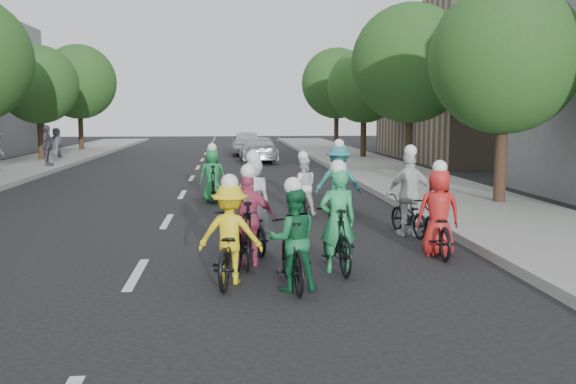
{
  "coord_description": "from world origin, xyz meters",
  "views": [
    {
      "loc": [
        1.5,
        -10.12,
        2.56
      ],
      "look_at": [
        2.63,
        2.35,
        1.0
      ],
      "focal_mm": 40.0,
      "sensor_mm": 36.0,
      "label": 1
    }
  ],
  "objects": [
    {
      "name": "cyclist_9",
      "position": [
        1.0,
        8.2,
        0.64
      ],
      "size": [
        0.78,
        1.83,
        1.69
      ],
      "rotation": [
        0.0,
        0.0,
        3.21
      ],
      "color": "black",
      "rests_on": "ground"
    },
    {
      "name": "ground",
      "position": [
        0.0,
        0.0,
        0.0
      ],
      "size": [
        120.0,
        120.0,
        0.0
      ],
      "primitive_type": "plane",
      "color": "black",
      "rests_on": "ground"
    },
    {
      "name": "tree_r_3",
      "position": [
        8.8,
        33.6,
        4.52
      ],
      "size": [
        4.8,
        4.8,
        6.93
      ],
      "color": "black",
      "rests_on": "ground"
    },
    {
      "name": "bldg_se",
      "position": [
        16.0,
        24.0,
        4.0
      ],
      "size": [
        10.0,
        14.0,
        8.0
      ],
      "primitive_type": "cube",
      "color": "gray",
      "rests_on": "ground"
    },
    {
      "name": "cyclist_3",
      "position": [
        1.8,
        0.51,
        0.65
      ],
      "size": [
        0.93,
        1.89,
        1.72
      ],
      "rotation": [
        0.0,
        0.0,
        3.1
      ],
      "color": "black",
      "rests_on": "ground"
    },
    {
      "name": "tree_l_4",
      "position": [
        -8.2,
        24.0,
        3.96
      ],
      "size": [
        4.0,
        4.0,
        5.97
      ],
      "color": "black",
      "rests_on": "ground"
    },
    {
      "name": "cyclist_8",
      "position": [
        5.2,
        2.81,
        0.67
      ],
      "size": [
        1.09,
        1.66,
        1.9
      ],
      "rotation": [
        0.0,
        0.0,
        3.33
      ],
      "color": "black",
      "rests_on": "ground"
    },
    {
      "name": "tree_r_0",
      "position": [
        8.8,
        6.6,
        3.96
      ],
      "size": [
        4.0,
        4.0,
        5.97
      ],
      "color": "black",
      "rests_on": "ground"
    },
    {
      "name": "tree_l_5",
      "position": [
        -8.2,
        33.0,
        4.52
      ],
      "size": [
        4.8,
        4.8,
        6.93
      ],
      "color": "black",
      "rests_on": "ground"
    },
    {
      "name": "tree_r_2",
      "position": [
        8.8,
        24.6,
        3.96
      ],
      "size": [
        4.0,
        4.0,
        5.97
      ],
      "color": "black",
      "rests_on": "ground"
    },
    {
      "name": "follow_car_trail",
      "position": [
        2.51,
        28.66,
        0.74
      ],
      "size": [
        1.79,
        4.37,
        1.48
      ],
      "primitive_type": "imported",
      "rotation": [
        0.0,
        0.0,
        3.15
      ],
      "color": "silver",
      "rests_on": "ground"
    },
    {
      "name": "sidewalk_right",
      "position": [
        8.0,
        10.0,
        0.07
      ],
      "size": [
        4.0,
        80.0,
        0.15
      ],
      "primitive_type": "cube",
      "color": "gray",
      "rests_on": "ground"
    },
    {
      "name": "follow_car_lead",
      "position": [
        2.95,
        22.94,
        0.65
      ],
      "size": [
        1.99,
        4.53,
        1.3
      ],
      "primitive_type": "imported",
      "rotation": [
        0.0,
        0.0,
        3.18
      ],
      "color": "silver",
      "rests_on": "ground"
    },
    {
      "name": "curb_right",
      "position": [
        6.05,
        10.0,
        0.09
      ],
      "size": [
        0.18,
        80.0,
        0.18
      ],
      "primitive_type": "cube",
      "color": "#999993",
      "rests_on": "ground"
    },
    {
      "name": "spectator_2",
      "position": [
        -7.82,
        25.51,
        0.94
      ],
      "size": [
        0.7,
        0.88,
        1.58
      ],
      "primitive_type": "imported",
      "rotation": [
        0.0,
        0.0,
        1.29
      ],
      "color": "#50505D",
      "rests_on": "sidewalk_left"
    },
    {
      "name": "cyclist_5",
      "position": [
        3.21,
        -0.04,
        0.63
      ],
      "size": [
        0.65,
        1.79,
        1.82
      ],
      "rotation": [
        0.0,
        0.0,
        3.23
      ],
      "color": "black",
      "rests_on": "ground"
    },
    {
      "name": "tree_r_1",
      "position": [
        8.8,
        15.6,
        4.52
      ],
      "size": [
        4.8,
        4.8,
        6.93
      ],
      "color": "black",
      "rests_on": "ground"
    },
    {
      "name": "cyclist_0",
      "position": [
        1.92,
        1.56,
        0.6
      ],
      "size": [
        0.89,
        1.75,
        1.88
      ],
      "rotation": [
        0.0,
        0.0,
        3.34
      ],
      "color": "black",
      "rests_on": "ground"
    },
    {
      "name": "spectator_1",
      "position": [
        -6.73,
        19.73,
        1.07
      ],
      "size": [
        0.49,
        1.1,
        1.85
      ],
      "primitive_type": "imported",
      "rotation": [
        0.0,
        0.0,
        1.61
      ],
      "color": "#4C4C59",
      "rests_on": "sidewalk_left"
    },
    {
      "name": "cyclist_6",
      "position": [
        3.31,
        5.75,
        0.57
      ],
      "size": [
        0.71,
        1.57,
        1.61
      ],
      "rotation": [
        0.0,
        0.0,
        3.15
      ],
      "color": "black",
      "rests_on": "ground"
    },
    {
      "name": "cyclist_7",
      "position": [
        4.17,
        5.52,
        0.74
      ],
      "size": [
        1.24,
        1.82,
        1.91
      ],
      "rotation": [
        0.0,
        0.0,
        2.96
      ],
      "color": "black",
      "rests_on": "ground"
    },
    {
      "name": "cyclist_2",
      "position": [
        1.49,
        -0.57,
        0.61
      ],
      "size": [
        1.05,
        2.0,
        1.65
      ],
      "rotation": [
        0.0,
        0.0,
        2.98
      ],
      "color": "black",
      "rests_on": "ground"
    },
    {
      "name": "cyclist_4",
      "position": [
        5.2,
        0.96,
        0.6
      ],
      "size": [
        0.8,
        1.83,
        1.72
      ],
      "rotation": [
        0.0,
        0.0,
        3.07
      ],
      "color": "black",
      "rests_on": "ground"
    },
    {
      "name": "cyclist_1",
      "position": [
        2.39,
        -1.05,
        0.62
      ],
      "size": [
        0.77,
        1.76,
        1.65
      ],
      "rotation": [
        0.0,
        0.0,
        3.22
      ],
      "color": "black",
      "rests_on": "ground"
    }
  ]
}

